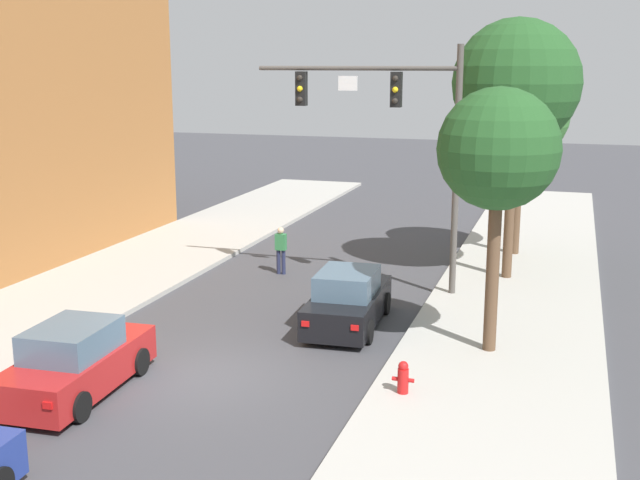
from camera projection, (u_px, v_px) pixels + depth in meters
ground_plane at (200, 377)px, 18.63m from camera, size 120.00×120.00×0.00m
sidewalk_right at (484, 410)px, 16.70m from camera, size 5.00×60.00×0.15m
traffic_signal_mast at (399, 123)px, 24.32m from camera, size 6.37×0.38×7.50m
car_lead_black at (348, 301)px, 22.08m from camera, size 2.01×4.32×1.60m
car_following_red at (76, 362)px, 17.56m from camera, size 1.99×4.31×1.60m
pedestrian_crossing_road at (281, 248)px, 27.52m from camera, size 0.36×0.22×1.64m
fire_hydrant at (403, 377)px, 17.29m from camera, size 0.48×0.24×0.72m
street_tree_nearest at (498, 151)px, 18.92m from camera, size 2.91×2.91×6.44m
street_tree_second at (516, 84)px, 25.39m from camera, size 4.06×4.06×8.37m
street_tree_third at (522, 114)px, 28.95m from camera, size 3.45×3.45×6.92m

